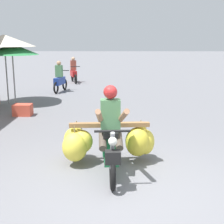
{
  "coord_description": "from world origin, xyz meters",
  "views": [
    {
      "loc": [
        -0.11,
        -4.52,
        2.34
      ],
      "look_at": [
        -0.26,
        1.76,
        0.9
      ],
      "focal_mm": 51.1,
      "sensor_mm": 36.0,
      "label": 1
    }
  ],
  "objects": [
    {
      "name": "market_umbrella_near_shop",
      "position": [
        -4.23,
        7.02,
        2.29
      ],
      "size": [
        2.22,
        2.22,
        2.5
      ],
      "color": "#99999E",
      "rests_on": "ground"
    },
    {
      "name": "motorbike_main_loaded",
      "position": [
        -0.38,
        1.15,
        0.49
      ],
      "size": [
        1.8,
        1.82,
        1.58
      ],
      "color": "black",
      "rests_on": "ground"
    },
    {
      "name": "produce_crate",
      "position": [
        -3.13,
        5.14,
        0.18
      ],
      "size": [
        0.56,
        0.4,
        0.36
      ],
      "primitive_type": "cube",
      "color": "#CC4C38",
      "rests_on": "ground"
    },
    {
      "name": "motorbike_distant_ahead_left",
      "position": [
        -2.63,
        12.96,
        0.57
      ],
      "size": [
        0.68,
        1.57,
        1.4
      ],
      "color": "black",
      "rests_on": "ground"
    },
    {
      "name": "motorbike_distant_ahead_right",
      "position": [
        -2.8,
        9.74,
        0.57
      ],
      "size": [
        0.56,
        1.61,
        1.4
      ],
      "color": "black",
      "rests_on": "ground"
    },
    {
      "name": "market_umbrella_further_along",
      "position": [
        -3.9,
        6.82,
        2.0
      ],
      "size": [
        1.86,
        1.86,
        2.2
      ],
      "color": "#99999E",
      "rests_on": "ground"
    },
    {
      "name": "ground_plane",
      "position": [
        0.0,
        0.0,
        0.0
      ],
      "size": [
        120.0,
        120.0,
        0.0
      ],
      "primitive_type": "plane",
      "color": "slate"
    }
  ]
}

